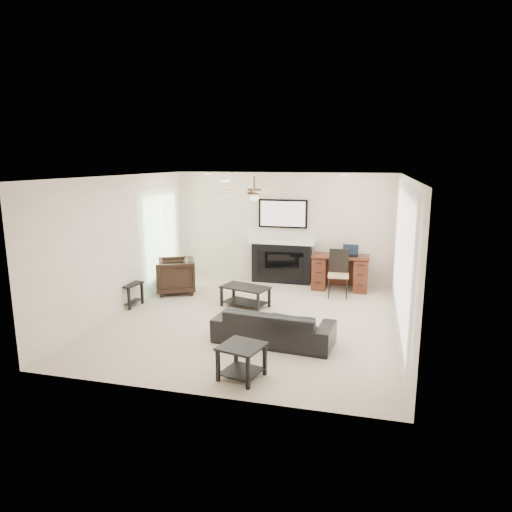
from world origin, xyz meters
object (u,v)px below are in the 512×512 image
object	(u,v)px
sofa	(274,326)
fireplace_unit	(282,242)
coffee_table	(245,297)
desk	(340,273)
armchair	(175,276)

from	to	relation	value
sofa	fireplace_unit	distance (m)	3.64
sofa	fireplace_unit	bearing A→B (deg)	-75.39
coffee_table	desk	xyz separation A→B (m)	(1.67, 1.65, 0.18)
armchair	fireplace_unit	distance (m)	2.51
sofa	armchair	world-z (taller)	armchair
sofa	armchair	distance (m)	3.38
desk	coffee_table	bearing A→B (deg)	-135.30
sofa	fireplace_unit	xyz separation A→B (m)	(-0.58, 3.53, 0.69)
sofa	desk	distance (m)	3.35
coffee_table	fireplace_unit	bearing A→B (deg)	97.17
sofa	desk	world-z (taller)	desk
sofa	coffee_table	world-z (taller)	sofa
armchair	coffee_table	size ratio (longest dim) A/B	0.89
fireplace_unit	armchair	bearing A→B (deg)	-145.72
sofa	coffee_table	xyz separation A→B (m)	(-0.90, 1.60, -0.07)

